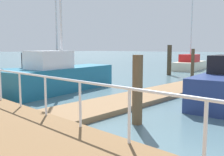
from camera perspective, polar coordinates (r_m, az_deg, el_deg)
The scene contains 9 objects.
ground_plane at distance 16.86m, azimuth -23.07°, elevation -1.17°, with size 300.00×300.00×0.00m, color slate.
floating_dock at distance 11.51m, azimuth 9.40°, elevation -3.76°, with size 12.52×2.00×0.18m, color #93704C.
boardwalk_railing at distance 6.20m, azimuth -11.67°, elevation -2.28°, with size 0.06×27.53×1.08m.
dock_piling_0 at distance 7.12m, azimuth 5.90°, elevation -2.76°, with size 0.30×0.30×2.01m, color brown.
dock_piling_2 at distance 19.45m, azimuth 18.15°, elevation 3.24°, with size 0.25×0.25×2.17m, color brown.
dock_piling_3 at distance 20.95m, azimuth 13.11°, elevation 4.06°, with size 0.36×0.36×2.48m, color #473826.
moored_boat_0 at distance 12.92m, azimuth -11.82°, elevation 0.45°, with size 6.70×2.82×7.77m.
moored_boat_3 at distance 26.75m, azimuth 17.59°, elevation 3.18°, with size 6.14×2.97×9.01m.
moored_boat_4 at distance 18.02m, azimuth -13.30°, elevation 1.83°, with size 7.46×3.77×6.09m.
Camera 1 is at (-6.65, 4.66, 2.19)m, focal length 39.52 mm.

